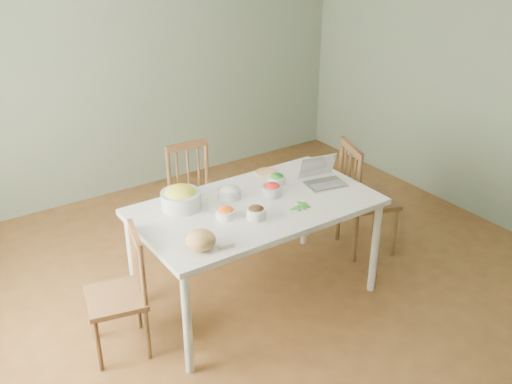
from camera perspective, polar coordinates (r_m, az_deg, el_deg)
floor at (r=4.80m, az=1.62°, el=-9.96°), size 5.00×5.00×0.00m
wall_back at (r=6.25m, az=-11.93°, el=11.99°), size 5.00×0.00×2.70m
wall_right at (r=5.90m, az=22.31°, el=9.76°), size 0.00×5.00×2.70m
dining_table at (r=4.53m, az=0.00°, el=-5.90°), size 1.79×1.01×0.84m
chair_far at (r=5.18m, az=-5.71°, el=-0.79°), size 0.46×0.44×0.97m
chair_left at (r=4.13m, az=-13.60°, el=-9.76°), size 0.47×0.48×0.92m
chair_right at (r=5.24m, az=10.92°, el=-0.50°), size 0.56×0.57×1.03m
bread_boule at (r=3.77m, az=-5.42°, el=-4.71°), size 0.26×0.26×0.13m
butter_stick at (r=3.79m, az=-2.94°, el=-5.27°), size 0.11×0.05×0.03m
bowl_squash at (r=4.27m, az=-7.35°, el=-0.52°), size 0.35×0.35×0.17m
bowl_carrot at (r=4.13m, az=-2.95°, el=-2.02°), size 0.17×0.17×0.08m
bowl_onion at (r=4.40m, az=-2.64°, el=-0.02°), size 0.22×0.22×0.09m
bowl_mushroom at (r=4.12m, az=0.02°, el=-1.98°), size 0.17×0.17×0.09m
bowl_redpep at (r=4.45m, az=1.55°, el=0.28°), size 0.21×0.21×0.09m
bowl_broccoli at (r=4.62m, az=2.02°, el=1.30°), size 0.17×0.17×0.09m
flatbread at (r=4.81m, az=1.03°, el=1.88°), size 0.22×0.22×0.02m
basil_bunch at (r=4.29m, az=4.22°, el=-1.38°), size 0.18×0.18×0.02m
laptop at (r=4.61m, az=6.88°, el=1.83°), size 0.35×0.33×0.21m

